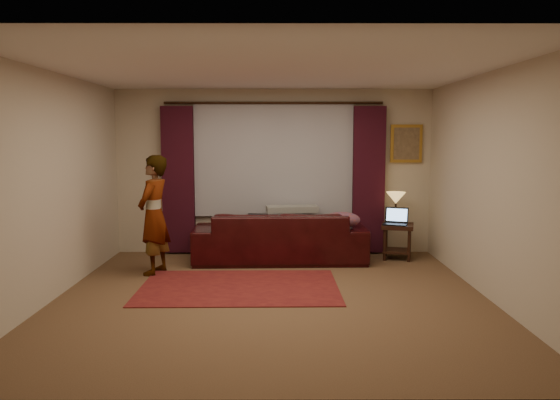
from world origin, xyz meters
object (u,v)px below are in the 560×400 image
Objects in this scene: laptop_sofa at (256,222)px; end_table at (397,241)px; tiffany_lamp at (396,207)px; person at (154,215)px; sofa at (280,227)px; laptop_table at (395,216)px.

end_table is (2.14, 0.38, -0.35)m from laptop_sofa.
person reaches higher than tiffany_lamp.
person is at bearing -163.45° from tiffany_lamp.
tiffany_lamp is at bearing -173.10° from sofa.
laptop_sofa is at bearing -166.43° from tiffany_lamp.
end_table is 3.65m from person.
end_table is 0.33× the size of person.
person is at bearing -151.12° from laptop_sofa.
end_table is at bearing -86.75° from tiffany_lamp.
sofa reaches higher than laptop_table.
sofa is at bearing 128.36° from person.
sofa reaches higher than end_table.
sofa is at bearing 43.81° from laptop_sofa.
person reaches higher than laptop_sofa.
sofa is 5.37× the size of tiffany_lamp.
sofa is 0.43m from laptop_sofa.
laptop_sofa is (-0.34, -0.25, 0.11)m from sofa.
laptop_sofa is at bearing 34.37° from sofa.
laptop_table is 3.54m from person.
sofa is at bearing -171.52° from tiffany_lamp.
laptop_sofa reaches higher than end_table.
sofa is 1.89m from person.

